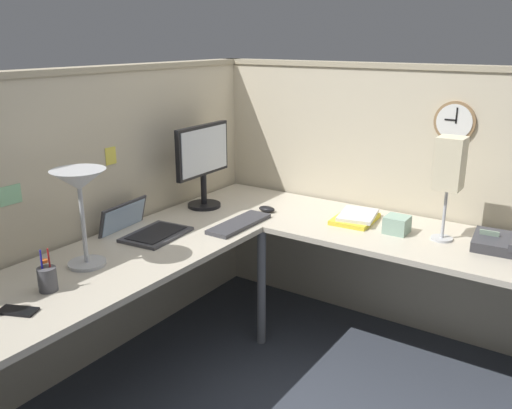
{
  "coord_description": "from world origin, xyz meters",
  "views": [
    {
      "loc": [
        -2.18,
        -1.37,
        1.72
      ],
      "look_at": [
        0.13,
        0.18,
        0.85
      ],
      "focal_mm": 37.85,
      "sensor_mm": 36.0,
      "label": 1
    }
  ],
  "objects_px": {
    "desk_lamp_paper": "(450,166)",
    "pen_cup": "(47,279)",
    "laptop": "(142,229)",
    "wall_clock": "(455,122)",
    "cell_phone": "(18,311)",
    "keyboard": "(239,224)",
    "desk_lamp_dome": "(79,188)",
    "office_phone": "(497,243)",
    "monitor": "(203,160)",
    "book_stack": "(356,217)",
    "computer_mouse": "(267,209)",
    "tissue_box": "(397,225)"
  },
  "relations": [
    {
      "from": "desk_lamp_paper",
      "to": "pen_cup",
      "type": "bearing_deg",
      "value": 141.67
    },
    {
      "from": "laptop",
      "to": "wall_clock",
      "type": "relative_size",
      "value": 1.88
    },
    {
      "from": "cell_phone",
      "to": "keyboard",
      "type": "bearing_deg",
      "value": -29.0
    },
    {
      "from": "wall_clock",
      "to": "desk_lamp_dome",
      "type": "bearing_deg",
      "value": 142.91
    },
    {
      "from": "office_phone",
      "to": "desk_lamp_dome",
      "type": "bearing_deg",
      "value": 128.96
    },
    {
      "from": "cell_phone",
      "to": "desk_lamp_paper",
      "type": "xyz_separation_m",
      "value": [
        1.66,
        -1.11,
        0.38
      ]
    },
    {
      "from": "monitor",
      "to": "wall_clock",
      "type": "height_order",
      "value": "wall_clock"
    },
    {
      "from": "monitor",
      "to": "book_stack",
      "type": "xyz_separation_m",
      "value": [
        0.27,
        -0.88,
        -0.27
      ]
    },
    {
      "from": "computer_mouse",
      "to": "cell_phone",
      "type": "bearing_deg",
      "value": 175.57
    },
    {
      "from": "pen_cup",
      "to": "tissue_box",
      "type": "distance_m",
      "value": 1.73
    },
    {
      "from": "monitor",
      "to": "office_phone",
      "type": "relative_size",
      "value": 2.3
    },
    {
      "from": "desk_lamp_dome",
      "to": "pen_cup",
      "type": "xyz_separation_m",
      "value": [
        -0.26,
        -0.08,
        -0.31
      ]
    },
    {
      "from": "keyboard",
      "to": "pen_cup",
      "type": "distance_m",
      "value": 1.1
    },
    {
      "from": "keyboard",
      "to": "computer_mouse",
      "type": "bearing_deg",
      "value": 1.27
    },
    {
      "from": "keyboard",
      "to": "wall_clock",
      "type": "relative_size",
      "value": 1.95
    },
    {
      "from": "office_phone",
      "to": "wall_clock",
      "type": "bearing_deg",
      "value": 45.75
    },
    {
      "from": "monitor",
      "to": "computer_mouse",
      "type": "bearing_deg",
      "value": -70.99
    },
    {
      "from": "wall_clock",
      "to": "book_stack",
      "type": "bearing_deg",
      "value": 126.17
    },
    {
      "from": "cell_phone",
      "to": "pen_cup",
      "type": "bearing_deg",
      "value": -4.75
    },
    {
      "from": "office_phone",
      "to": "tissue_box",
      "type": "bearing_deg",
      "value": 93.1
    },
    {
      "from": "computer_mouse",
      "to": "wall_clock",
      "type": "distance_m",
      "value": 1.15
    },
    {
      "from": "computer_mouse",
      "to": "wall_clock",
      "type": "xyz_separation_m",
      "value": [
        0.44,
        -0.92,
        0.54
      ]
    },
    {
      "from": "office_phone",
      "to": "wall_clock",
      "type": "relative_size",
      "value": 0.99
    },
    {
      "from": "cell_phone",
      "to": "office_phone",
      "type": "bearing_deg",
      "value": -62.84
    },
    {
      "from": "laptop",
      "to": "pen_cup",
      "type": "relative_size",
      "value": 2.3
    },
    {
      "from": "book_stack",
      "to": "laptop",
      "type": "bearing_deg",
      "value": 133.37
    },
    {
      "from": "keyboard",
      "to": "book_stack",
      "type": "xyz_separation_m",
      "value": [
        0.43,
        -0.5,
        0.01
      ]
    },
    {
      "from": "monitor",
      "to": "office_phone",
      "type": "distance_m",
      "value": 1.66
    },
    {
      "from": "laptop",
      "to": "keyboard",
      "type": "height_order",
      "value": "laptop"
    },
    {
      "from": "monitor",
      "to": "keyboard",
      "type": "distance_m",
      "value": 0.5
    },
    {
      "from": "pen_cup",
      "to": "laptop",
      "type": "bearing_deg",
      "value": 13.88
    },
    {
      "from": "office_phone",
      "to": "tissue_box",
      "type": "height_order",
      "value": "office_phone"
    },
    {
      "from": "computer_mouse",
      "to": "cell_phone",
      "type": "relative_size",
      "value": 0.72
    },
    {
      "from": "cell_phone",
      "to": "office_phone",
      "type": "distance_m",
      "value": 2.15
    },
    {
      "from": "monitor",
      "to": "desk_lamp_paper",
      "type": "xyz_separation_m",
      "value": [
        0.24,
        -1.36,
        0.09
      ]
    },
    {
      "from": "wall_clock",
      "to": "office_phone",
      "type": "bearing_deg",
      "value": -134.25
    },
    {
      "from": "office_phone",
      "to": "tissue_box",
      "type": "relative_size",
      "value": 1.81
    },
    {
      "from": "keyboard",
      "to": "office_phone",
      "type": "bearing_deg",
      "value": -72.37
    },
    {
      "from": "desk_lamp_paper",
      "to": "wall_clock",
      "type": "relative_size",
      "value": 2.41
    },
    {
      "from": "keyboard",
      "to": "pen_cup",
      "type": "height_order",
      "value": "pen_cup"
    },
    {
      "from": "office_phone",
      "to": "wall_clock",
      "type": "xyz_separation_m",
      "value": [
        0.33,
        0.34,
        0.52
      ]
    },
    {
      "from": "pen_cup",
      "to": "cell_phone",
      "type": "bearing_deg",
      "value": -161.53
    },
    {
      "from": "tissue_box",
      "to": "wall_clock",
      "type": "height_order",
      "value": "wall_clock"
    },
    {
      "from": "cell_phone",
      "to": "desk_lamp_paper",
      "type": "bearing_deg",
      "value": -57.01
    },
    {
      "from": "keyboard",
      "to": "wall_clock",
      "type": "distance_m",
      "value": 1.29
    },
    {
      "from": "wall_clock",
      "to": "cell_phone",
      "type": "bearing_deg",
      "value": 152.48
    },
    {
      "from": "keyboard",
      "to": "cell_phone",
      "type": "relative_size",
      "value": 2.99
    },
    {
      "from": "laptop",
      "to": "pen_cup",
      "type": "bearing_deg",
      "value": -166.12
    },
    {
      "from": "desk_lamp_dome",
      "to": "wall_clock",
      "type": "height_order",
      "value": "wall_clock"
    },
    {
      "from": "monitor",
      "to": "office_phone",
      "type": "xyz_separation_m",
      "value": [
        0.24,
        -1.62,
        -0.26
      ]
    }
  ]
}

